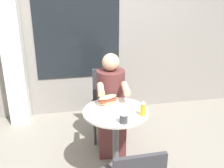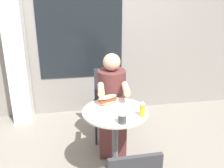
{
  "view_description": "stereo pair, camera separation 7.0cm",
  "coord_description": "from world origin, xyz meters",
  "views": [
    {
      "loc": [
        -0.47,
        -2.16,
        1.86
      ],
      "look_at": [
        0.0,
        0.18,
        0.95
      ],
      "focal_mm": 42.0,
      "sensor_mm": 36.0,
      "label": 1
    },
    {
      "loc": [
        -0.4,
        -2.17,
        1.86
      ],
      "look_at": [
        0.0,
        0.18,
        0.95
      ],
      "focal_mm": 42.0,
      "sensor_mm": 36.0,
      "label": 2
    }
  ],
  "objects": [
    {
      "name": "seated_diner",
      "position": [
        0.05,
        0.49,
        0.51
      ],
      "size": [
        0.36,
        0.58,
        1.17
      ],
      "rotation": [
        0.0,
        0.0,
        3.04
      ],
      "color": "brown",
      "rests_on": "ground_plane"
    },
    {
      "name": "sandwich_on_plate",
      "position": [
        -0.05,
        0.14,
        0.79
      ],
      "size": [
        0.23,
        0.23,
        0.1
      ],
      "rotation": [
        0.0,
        0.0,
        0.37
      ],
      "color": "white",
      "rests_on": "cafe_table"
    },
    {
      "name": "storefront_wall",
      "position": [
        -0.0,
        1.59,
        1.4
      ],
      "size": [
        8.0,
        0.09,
        2.8
      ],
      "color": "gray",
      "rests_on": "ground_plane"
    },
    {
      "name": "diner_chair",
      "position": [
        0.06,
        0.83,
        0.52
      ],
      "size": [
        0.42,
        0.42,
        0.87
      ],
      "rotation": [
        0.0,
        0.0,
        3.04
      ],
      "color": "#333338",
      "rests_on": "ground_plane"
    },
    {
      "name": "lattice_pillar",
      "position": [
        -1.09,
        1.4,
        1.2
      ],
      "size": [
        0.26,
        0.26,
        2.4
      ],
      "color": "silver",
      "rests_on": "ground_plane"
    },
    {
      "name": "condiment_bottle",
      "position": [
        0.22,
        -0.14,
        0.82
      ],
      "size": [
        0.05,
        0.05,
        0.15
      ],
      "color": "gold",
      "rests_on": "cafe_table"
    },
    {
      "name": "cafe_table",
      "position": [
        0.0,
        0.0,
        0.54
      ],
      "size": [
        0.62,
        0.62,
        0.75
      ],
      "color": "beige",
      "rests_on": "ground_plane"
    },
    {
      "name": "drink_cup",
      "position": [
        0.02,
        -0.24,
        0.79
      ],
      "size": [
        0.07,
        0.07,
        0.09
      ],
      "color": "#424247",
      "rests_on": "cafe_table"
    }
  ]
}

